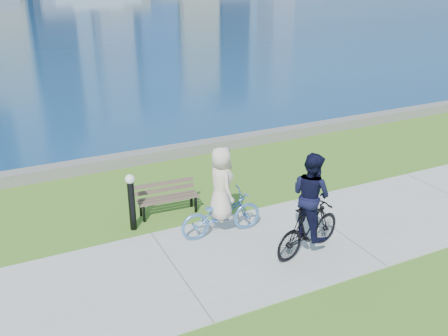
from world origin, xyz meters
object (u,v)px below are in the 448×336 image
(bollard_lamp, at_px, (131,198))
(cyclist_woman, at_px, (221,203))
(cyclist_man, at_px, (310,212))
(park_bench, at_px, (167,195))

(bollard_lamp, height_order, cyclist_woman, cyclist_woman)
(cyclist_woman, height_order, cyclist_man, cyclist_man)
(park_bench, height_order, cyclist_man, cyclist_man)
(park_bench, bearing_deg, cyclist_woman, -61.23)
(bollard_lamp, xyz_separation_m, cyclist_man, (3.12, -2.68, 0.18))
(park_bench, height_order, cyclist_woman, cyclist_woman)
(cyclist_woman, bearing_deg, cyclist_man, -136.47)
(park_bench, xyz_separation_m, bollard_lamp, (-1.02, -0.44, 0.33))
(cyclist_woman, distance_m, cyclist_man, 2.05)
(park_bench, xyz_separation_m, cyclist_woman, (0.75, -1.59, 0.33))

